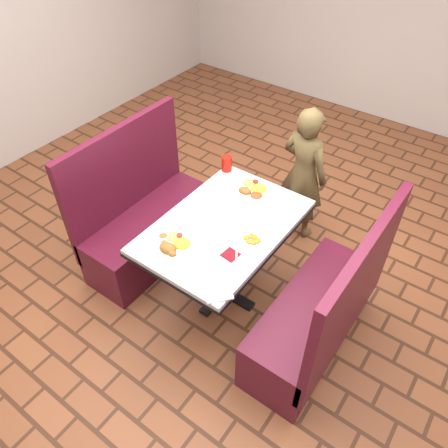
# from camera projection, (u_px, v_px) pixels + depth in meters

# --- Properties ---
(room) EXTENTS (7.00, 7.04, 2.82)m
(room) POSITION_uv_depth(u_px,v_px,m) (224.00, 57.00, 2.24)
(room) COLOR brown
(room) RESTS_ON ground
(dining_table) EXTENTS (0.81, 1.21, 0.75)m
(dining_table) POSITION_uv_depth(u_px,v_px,m) (224.00, 234.00, 3.09)
(dining_table) COLOR silver
(dining_table) RESTS_ON ground
(booth_bench_left) EXTENTS (0.47, 1.20, 1.17)m
(booth_bench_left) POSITION_uv_depth(u_px,v_px,m) (147.00, 223.00, 3.65)
(booth_bench_left) COLOR #541326
(booth_bench_left) RESTS_ON ground
(booth_bench_right) EXTENTS (0.47, 1.20, 1.17)m
(booth_bench_right) POSITION_uv_depth(u_px,v_px,m) (319.00, 316.00, 2.96)
(booth_bench_right) COLOR #541326
(booth_bench_right) RESTS_ON ground
(diner_person) EXTENTS (0.49, 0.37, 1.23)m
(diner_person) POSITION_uv_depth(u_px,v_px,m) (303.00, 174.00, 3.68)
(diner_person) COLOR brown
(diner_person) RESTS_ON ground
(near_dinner_plate) EXTENTS (0.28, 0.28, 0.09)m
(near_dinner_plate) POSITION_uv_depth(u_px,v_px,m) (174.00, 243.00, 2.84)
(near_dinner_plate) COLOR white
(near_dinner_plate) RESTS_ON dining_table
(far_dinner_plate) EXTENTS (0.30, 0.30, 0.08)m
(far_dinner_plate) POSITION_uv_depth(u_px,v_px,m) (253.00, 188.00, 3.27)
(far_dinner_plate) COLOR white
(far_dinner_plate) RESTS_ON dining_table
(plantain_plate) EXTENTS (0.17, 0.17, 0.03)m
(plantain_plate) POSITION_uv_depth(u_px,v_px,m) (252.00, 240.00, 2.89)
(plantain_plate) COLOR white
(plantain_plate) RESTS_ON dining_table
(maroon_napkin) EXTENTS (0.11, 0.11, 0.00)m
(maroon_napkin) POSITION_uv_depth(u_px,v_px,m) (230.00, 255.00, 2.81)
(maroon_napkin) COLOR maroon
(maroon_napkin) RESTS_ON dining_table
(spoon_utensil) EXTENTS (0.07, 0.10, 0.00)m
(spoon_utensil) POSITION_uv_depth(u_px,v_px,m) (236.00, 256.00, 2.80)
(spoon_utensil) COLOR #B9B9BD
(spoon_utensil) RESTS_ON dining_table
(red_tumbler) EXTENTS (0.08, 0.08, 0.12)m
(red_tumbler) POSITION_uv_depth(u_px,v_px,m) (227.00, 163.00, 3.45)
(red_tumbler) COLOR #BA160C
(red_tumbler) RESTS_ON dining_table
(paper_napkin) EXTENTS (0.27, 0.26, 0.01)m
(paper_napkin) POSITION_uv_depth(u_px,v_px,m) (217.00, 287.00, 2.60)
(paper_napkin) COLOR white
(paper_napkin) RESTS_ON dining_table
(knife_utensil) EXTENTS (0.01, 0.18, 0.00)m
(knife_utensil) POSITION_uv_depth(u_px,v_px,m) (175.00, 248.00, 2.84)
(knife_utensil) COLOR silver
(knife_utensil) RESTS_ON dining_table
(fork_utensil) EXTENTS (0.03, 0.14, 0.00)m
(fork_utensil) POSITION_uv_depth(u_px,v_px,m) (183.00, 253.00, 2.81)
(fork_utensil) COLOR #BABBBF
(fork_utensil) RESTS_ON dining_table
(lettuce_shreds) EXTENTS (0.28, 0.32, 0.00)m
(lettuce_shreds) POSITION_uv_depth(u_px,v_px,m) (234.00, 221.00, 3.04)
(lettuce_shreds) COLOR #8FD053
(lettuce_shreds) RESTS_ON dining_table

